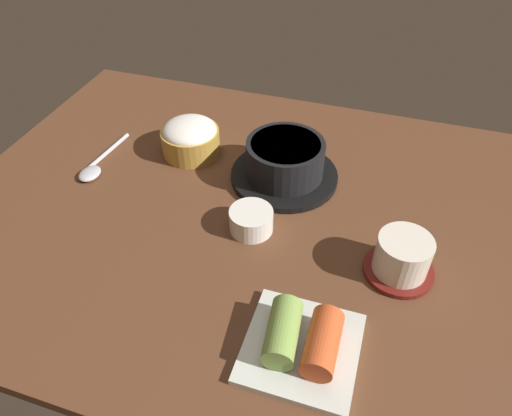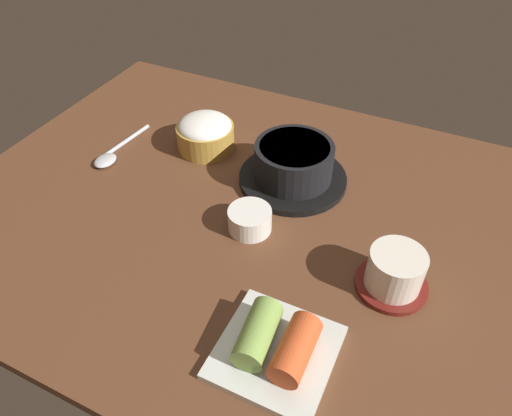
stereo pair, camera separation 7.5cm
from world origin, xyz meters
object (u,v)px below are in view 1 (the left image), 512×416
object	(u,v)px
banchan_cup_center	(251,220)
kimchi_plate	(302,342)
stone_pot	(285,162)
tea_cup_with_saucer	(402,257)
spoon	(94,168)
rice_bowl	(190,137)

from	to	relation	value
banchan_cup_center	kimchi_plate	xyz separation A→B (cm)	(12.74, -18.68, -0.05)
stone_pot	tea_cup_with_saucer	bearing A→B (deg)	-36.56
stone_pot	tea_cup_with_saucer	size ratio (longest dim) A/B	1.87
spoon	kimchi_plate	bearing A→B (deg)	-28.37
stone_pot	spoon	xyz separation A→B (cm)	(-33.52, -8.58, -2.93)
rice_bowl	tea_cup_with_saucer	size ratio (longest dim) A/B	1.07
kimchi_plate	spoon	xyz separation A→B (cm)	(-44.68, 24.13, -1.33)
stone_pot	banchan_cup_center	size ratio (longest dim) A/B	2.75
stone_pot	rice_bowl	distance (cm)	19.11
stone_pot	banchan_cup_center	distance (cm)	14.21
stone_pot	tea_cup_with_saucer	distance (cm)	26.78
spoon	tea_cup_with_saucer	bearing A→B (deg)	-7.63
banchan_cup_center	spoon	size ratio (longest dim) A/B	0.43
stone_pot	spoon	distance (cm)	34.72
kimchi_plate	spoon	bearing A→B (deg)	151.63
rice_bowl	banchan_cup_center	bearing A→B (deg)	-43.22
tea_cup_with_saucer	rice_bowl	bearing A→B (deg)	155.71
spoon	rice_bowl	bearing A→B (deg)	36.85
kimchi_plate	stone_pot	bearing A→B (deg)	108.85
tea_cup_with_saucer	spoon	bearing A→B (deg)	172.37
kimchi_plate	spoon	size ratio (longest dim) A/B	0.87
rice_bowl	tea_cup_with_saucer	world-z (taller)	rice_bowl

